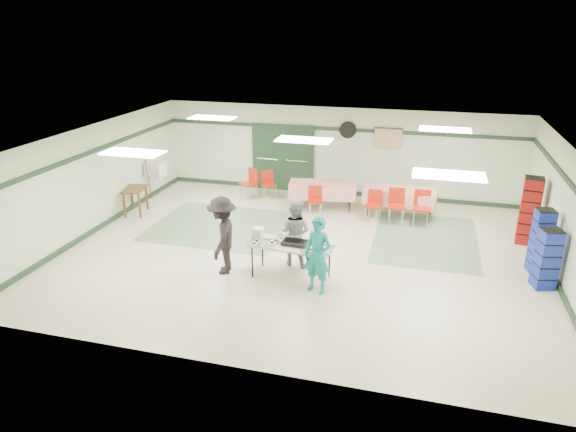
% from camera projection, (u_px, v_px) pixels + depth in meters
% --- Properties ---
extents(floor, '(11.00, 11.00, 0.00)m').
position_uv_depth(floor, '(303.00, 251.00, 12.17)').
color(floor, beige).
rests_on(floor, ground).
extents(ceiling, '(11.00, 11.00, 0.00)m').
position_uv_depth(ceiling, '(304.00, 139.00, 11.20)').
color(ceiling, silver).
rests_on(ceiling, wall_back).
extents(wall_back, '(11.00, 0.00, 11.00)m').
position_uv_depth(wall_back, '(337.00, 152.00, 15.74)').
color(wall_back, beige).
rests_on(wall_back, floor).
extents(wall_front, '(11.00, 0.00, 11.00)m').
position_uv_depth(wall_front, '(233.00, 292.00, 7.63)').
color(wall_front, beige).
rests_on(wall_front, floor).
extents(wall_left, '(0.00, 9.00, 9.00)m').
position_uv_depth(wall_left, '(93.00, 179.00, 13.02)').
color(wall_left, beige).
rests_on(wall_left, floor).
extents(wall_right, '(0.00, 9.00, 9.00)m').
position_uv_depth(wall_right, '(568.00, 220.00, 10.34)').
color(wall_right, beige).
rests_on(wall_right, floor).
extents(trim_back, '(11.00, 0.06, 0.10)m').
position_uv_depth(trim_back, '(338.00, 129.00, 15.46)').
color(trim_back, '#1C3421').
rests_on(trim_back, wall_back).
extents(baseboard_back, '(11.00, 0.06, 0.12)m').
position_uv_depth(baseboard_back, '(336.00, 192.00, 16.17)').
color(baseboard_back, '#1C3421').
rests_on(baseboard_back, floor).
extents(trim_left, '(0.06, 9.00, 0.10)m').
position_uv_depth(trim_left, '(90.00, 152.00, 12.76)').
color(trim_left, '#1C3421').
rests_on(trim_left, wall_back).
extents(baseboard_left, '(0.06, 9.00, 0.12)m').
position_uv_depth(baseboard_left, '(101.00, 226.00, 13.47)').
color(baseboard_left, '#1C3421').
rests_on(baseboard_left, floor).
extents(trim_right, '(0.06, 9.00, 0.10)m').
position_uv_depth(trim_right, '(573.00, 187.00, 10.10)').
color(trim_right, '#1C3421').
rests_on(trim_right, wall_back).
extents(baseboard_right, '(0.06, 9.00, 0.12)m').
position_uv_depth(baseboard_right, '(555.00, 277.00, 10.81)').
color(baseboard_right, '#1C3421').
rests_on(baseboard_right, floor).
extents(green_patch_a, '(3.50, 3.00, 0.01)m').
position_uv_depth(green_patch_a, '(220.00, 226.00, 13.67)').
color(green_patch_a, gray).
rests_on(green_patch_a, floor).
extents(green_patch_b, '(2.50, 3.50, 0.01)m').
position_uv_depth(green_patch_b, '(425.00, 239.00, 12.84)').
color(green_patch_b, gray).
rests_on(green_patch_b, floor).
extents(double_door_left, '(0.90, 0.06, 2.10)m').
position_uv_depth(double_door_left, '(269.00, 157.00, 16.33)').
color(double_door_left, gray).
rests_on(double_door_left, floor).
extents(double_door_right, '(0.90, 0.06, 2.10)m').
position_uv_depth(double_door_right, '(297.00, 159.00, 16.10)').
color(double_door_right, gray).
rests_on(double_door_right, floor).
extents(door_frame, '(2.00, 0.03, 2.15)m').
position_uv_depth(door_frame, '(283.00, 158.00, 16.19)').
color(door_frame, '#1C3421').
rests_on(door_frame, floor).
extents(wall_fan, '(0.50, 0.10, 0.50)m').
position_uv_depth(wall_fan, '(348.00, 130.00, 15.36)').
color(wall_fan, black).
rests_on(wall_fan, wall_back).
extents(scroll_banner, '(0.80, 0.02, 0.60)m').
position_uv_depth(scroll_banner, '(388.00, 139.00, 15.14)').
color(scroll_banner, tan).
rests_on(scroll_banner, wall_back).
extents(serving_table, '(1.82, 0.85, 0.76)m').
position_uv_depth(serving_table, '(291.00, 246.00, 10.71)').
color(serving_table, '#B1B2AD').
rests_on(serving_table, floor).
extents(sheet_tray_right, '(0.64, 0.51, 0.02)m').
position_uv_depth(sheet_tray_right, '(318.00, 249.00, 10.44)').
color(sheet_tray_right, silver).
rests_on(sheet_tray_right, serving_table).
extents(sheet_tray_mid, '(0.59, 0.46, 0.02)m').
position_uv_depth(sheet_tray_mid, '(287.00, 240.00, 10.85)').
color(sheet_tray_mid, silver).
rests_on(sheet_tray_mid, serving_table).
extents(sheet_tray_left, '(0.64, 0.50, 0.02)m').
position_uv_depth(sheet_tray_left, '(262.00, 244.00, 10.69)').
color(sheet_tray_left, silver).
rests_on(sheet_tray_left, serving_table).
extents(baking_pan, '(0.55, 0.37, 0.08)m').
position_uv_depth(baking_pan, '(295.00, 243.00, 10.67)').
color(baking_pan, black).
rests_on(baking_pan, serving_table).
extents(foam_box_stack, '(0.23, 0.22, 0.25)m').
position_uv_depth(foam_box_stack, '(258.00, 233.00, 10.92)').
color(foam_box_stack, white).
rests_on(foam_box_stack, serving_table).
extents(volunteer_teal, '(0.68, 0.56, 1.60)m').
position_uv_depth(volunteer_teal, '(318.00, 255.00, 10.10)').
color(volunteer_teal, '#128181').
rests_on(volunteer_teal, floor).
extents(volunteer_grey, '(0.83, 0.70, 1.52)m').
position_uv_depth(volunteer_grey, '(295.00, 233.00, 11.28)').
color(volunteer_grey, gray).
rests_on(volunteer_grey, floor).
extents(volunteer_dark, '(0.82, 1.20, 1.71)m').
position_uv_depth(volunteer_dark, '(222.00, 235.00, 10.89)').
color(volunteer_dark, black).
rests_on(volunteer_dark, floor).
extents(dining_table_a, '(2.01, 1.01, 0.77)m').
position_uv_depth(dining_table_a, '(400.00, 196.00, 14.24)').
color(dining_table_a, red).
rests_on(dining_table_a, floor).
extents(dining_table_b, '(2.00, 1.15, 0.77)m').
position_uv_depth(dining_table_b, '(322.00, 189.00, 14.77)').
color(dining_table_b, red).
rests_on(dining_table_b, floor).
extents(chair_a, '(0.49, 0.49, 0.94)m').
position_uv_depth(chair_a, '(397.00, 202.00, 13.75)').
color(chair_a, '#AE1A0D').
rests_on(chair_a, floor).
extents(chair_b, '(0.46, 0.46, 0.84)m').
position_uv_depth(chair_b, '(374.00, 202.00, 13.90)').
color(chair_b, '#AE1A0D').
rests_on(chair_b, floor).
extents(chair_c, '(0.44, 0.44, 0.94)m').
position_uv_depth(chair_c, '(422.00, 204.00, 13.59)').
color(chair_c, '#AE1A0D').
rests_on(chair_c, floor).
extents(chair_d, '(0.48, 0.48, 0.82)m').
position_uv_depth(chair_d, '(315.00, 197.00, 14.30)').
color(chair_d, '#AE1A0D').
rests_on(chair_d, floor).
extents(chair_loose_a, '(0.55, 0.55, 0.85)m').
position_uv_depth(chair_loose_a, '(268.00, 182.00, 15.65)').
color(chair_loose_a, '#AE1A0D').
rests_on(chair_loose_a, floor).
extents(chair_loose_b, '(0.60, 0.60, 0.93)m').
position_uv_depth(chair_loose_b, '(251.00, 180.00, 15.57)').
color(chair_loose_b, '#AE1A0D').
rests_on(chair_loose_b, floor).
extents(crate_stack_blue_a, '(0.48, 0.48, 1.28)m').
position_uv_depth(crate_stack_blue_a, '(547.00, 259.00, 10.32)').
color(crate_stack_blue_a, navy).
rests_on(crate_stack_blue_a, floor).
extents(crate_stack_red, '(0.48, 0.48, 1.67)m').
position_uv_depth(crate_stack_red, '(529.00, 211.00, 12.35)').
color(crate_stack_red, maroon).
rests_on(crate_stack_red, floor).
extents(crate_stack_blue_b, '(0.42, 0.42, 1.43)m').
position_uv_depth(crate_stack_blue_b, '(541.00, 241.00, 10.96)').
color(crate_stack_blue_b, navy).
rests_on(crate_stack_blue_b, floor).
extents(printer_table, '(0.70, 0.92, 0.74)m').
position_uv_depth(printer_table, '(135.00, 192.00, 14.34)').
color(printer_table, brown).
rests_on(printer_table, floor).
extents(office_printer, '(0.54, 0.48, 0.40)m').
position_uv_depth(office_printer, '(156.00, 169.00, 15.35)').
color(office_printer, beige).
rests_on(office_printer, printer_table).
extents(broom, '(0.08, 0.22, 1.32)m').
position_uv_depth(broom, '(149.00, 180.00, 15.16)').
color(broom, brown).
rests_on(broom, floor).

